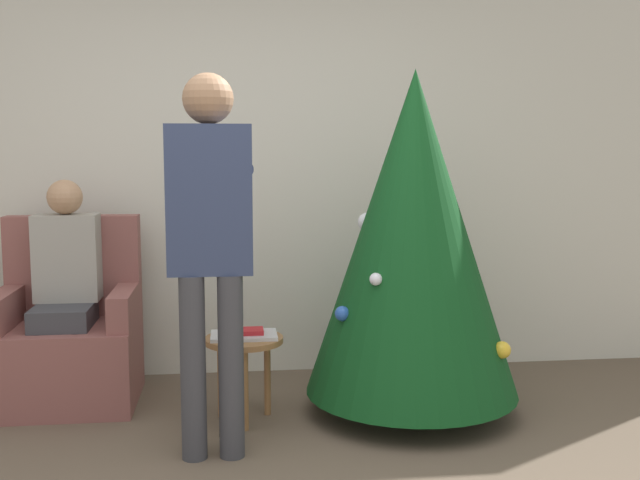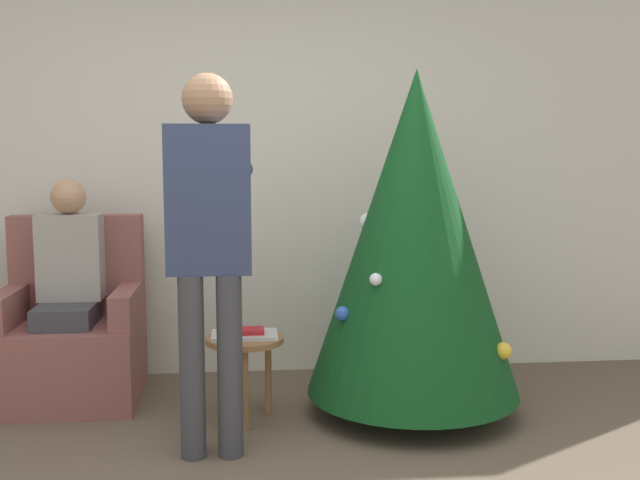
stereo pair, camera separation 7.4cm
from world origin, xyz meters
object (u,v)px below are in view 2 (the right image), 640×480
(christmas_tree, at_px, (415,234))
(person_standing, at_px, (209,228))
(person_seated, at_px, (68,280))
(side_stool, at_px, (245,350))
(armchair, at_px, (72,338))

(christmas_tree, relative_size, person_standing, 1.04)
(person_seated, relative_size, side_stool, 2.80)
(side_stool, bearing_deg, person_standing, -110.63)
(person_seated, bearing_deg, person_standing, -44.55)
(person_seated, xyz_separation_m, person_standing, (0.84, -0.83, 0.38))
(armchair, relative_size, person_standing, 0.59)
(christmas_tree, height_order, person_standing, christmas_tree)
(side_stool, bearing_deg, armchair, 156.06)
(person_standing, height_order, side_stool, person_standing)
(armchair, xyz_separation_m, person_seated, (-0.00, -0.03, 0.35))
(side_stool, bearing_deg, person_seated, 157.62)
(armchair, distance_m, person_seated, 0.35)
(person_seated, height_order, side_stool, person_seated)
(person_standing, bearing_deg, armchair, 134.36)
(christmas_tree, xyz_separation_m, person_standing, (-1.08, -0.44, 0.09))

